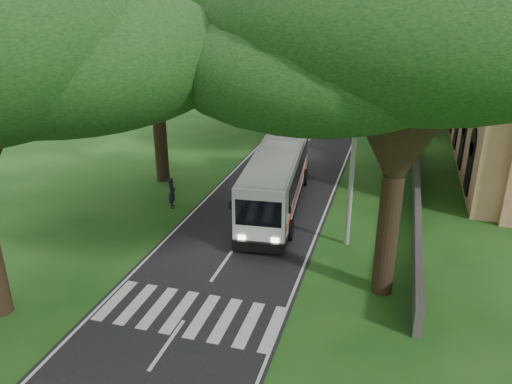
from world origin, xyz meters
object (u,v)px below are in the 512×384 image
pole_mid (378,94)px  pole_far (388,63)px  distant_car_c (363,68)px  pedestrian (172,193)px  distant_car_b (324,81)px  coach_bus (277,176)px  pole_near (352,169)px  distant_car_a (315,109)px

pole_mid → pole_far: 20.00m
distant_car_c → pedestrian: (-6.30, -57.73, 0.28)m
pedestrian → distant_car_b: bearing=-19.6°
pole_mid → coach_bus: bearing=-106.1°
pole_mid → distant_car_c: (-4.50, 39.50, -3.49)m
pole_near → coach_bus: bearing=141.9°
pole_far → distant_car_c: size_ratio=1.76×
pole_far → pedestrian: size_ratio=4.13×
distant_car_c → distant_car_b: bearing=82.2°
distant_car_b → pedestrian: bearing=-104.9°
distant_car_a → distant_car_b: 17.49m
pole_far → pole_mid: bearing=-90.0°
pole_far → distant_car_a: (-6.66, -11.96, -3.41)m
distant_car_a → pole_near: bearing=121.3°
pole_near → pole_mid: 20.00m
coach_bus → distant_car_c: 55.84m
pole_far → coach_bus: 36.69m
coach_bus → distant_car_a: coach_bus is taller
pedestrian → pole_near: bearing=-115.9°
pole_mid → pedestrian: (-10.80, -18.22, -3.21)m
pole_near → pole_mid: same height
pole_far → coach_bus: size_ratio=0.63×
pole_near → pole_mid: (0.00, 20.00, 0.00)m
coach_bus → distant_car_a: (-1.96, 24.36, -1.22)m
pole_mid → distant_car_a: pole_mid is taller
pole_far → distant_car_b: size_ratio=1.82×
pole_near → pole_mid: size_ratio=1.00×
pole_mid → pedestrian: pole_mid is taller
coach_bus → distant_car_a: size_ratio=2.94×
pole_near → coach_bus: (-4.71, 3.68, -2.19)m
pedestrian → pole_far: bearing=-32.3°
pole_mid → pedestrian: bearing=-120.6°
distant_car_a → distant_car_b: (-1.84, 17.39, -0.01)m
coach_bus → distant_car_b: (-3.79, 41.75, -1.24)m
pole_far → distant_car_b: 10.65m
pole_far → pedestrian: 39.85m
pole_mid → pedestrian: size_ratio=4.13×
distant_car_a → distant_car_c: bearing=-76.0°
pole_far → pole_near: bearing=-90.0°
distant_car_b → distant_car_c: (4.00, 14.07, -0.06)m
distant_car_a → coach_bus: bearing=112.5°
pole_mid → coach_bus: pole_mid is taller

